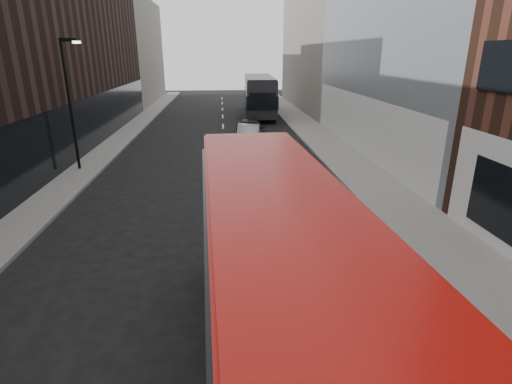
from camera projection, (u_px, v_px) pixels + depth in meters
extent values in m
cube|color=slate|center=(321.00, 140.00, 30.74)|extent=(3.00, 80.00, 0.15)
cube|color=slate|center=(115.00, 143.00, 29.50)|extent=(2.00, 80.00, 0.15)
cube|color=silver|center=(361.00, 125.00, 26.51)|extent=(0.35, 21.00, 3.80)
cube|color=slate|center=(320.00, 29.00, 45.98)|extent=(5.00, 24.00, 18.00)
cube|color=black|center=(76.00, 45.00, 31.64)|extent=(5.00, 24.00, 14.00)
cube|color=slate|center=(133.00, 52.00, 52.49)|extent=(5.00, 20.00, 13.00)
cylinder|color=black|center=(70.00, 106.00, 21.71)|extent=(0.16, 0.16, 7.00)
cube|color=black|center=(68.00, 40.00, 20.62)|extent=(0.90, 0.15, 0.18)
cube|color=#FFF2CC|center=(77.00, 42.00, 20.69)|extent=(0.35, 0.22, 0.12)
cube|color=#9B0D09|center=(278.00, 297.00, 7.14)|extent=(2.86, 10.58, 3.81)
cube|color=black|center=(277.00, 326.00, 7.34)|extent=(2.98, 10.64, 1.05)
cube|color=black|center=(279.00, 247.00, 6.81)|extent=(2.98, 10.64, 1.05)
cube|color=black|center=(246.00, 212.00, 12.23)|extent=(2.03, 0.17, 1.33)
cube|color=#9B0D09|center=(280.00, 195.00, 6.50)|extent=(2.75, 10.16, 0.12)
cylinder|color=black|center=(216.00, 286.00, 10.75)|extent=(0.33, 0.97, 0.95)
cylinder|color=black|center=(292.00, 280.00, 11.00)|extent=(0.33, 0.97, 0.95)
cube|color=black|center=(259.00, 94.00, 42.57)|extent=(3.37, 12.65, 3.53)
cube|color=black|center=(259.00, 96.00, 42.65)|extent=(3.49, 12.70, 1.25)
cube|color=black|center=(263.00, 102.00, 36.65)|extent=(2.42, 0.18, 1.60)
cube|color=black|center=(257.00, 90.00, 48.53)|extent=(2.42, 0.18, 1.60)
cube|color=black|center=(259.00, 77.00, 41.98)|extent=(3.24, 12.14, 0.12)
cylinder|color=black|center=(247.00, 105.00, 46.85)|extent=(0.39, 1.15, 1.14)
cylinder|color=black|center=(268.00, 105.00, 46.96)|extent=(0.39, 1.15, 1.14)
cylinder|color=black|center=(248.00, 116.00, 39.28)|extent=(0.39, 1.15, 1.14)
cylinder|color=black|center=(274.00, 115.00, 39.39)|extent=(0.39, 1.15, 1.14)
imported|color=black|center=(305.00, 178.00, 19.00)|extent=(2.09, 4.61, 1.54)
imported|color=gray|center=(248.00, 135.00, 28.92)|extent=(2.13, 4.68, 1.49)
imported|color=black|center=(251.00, 130.00, 31.35)|extent=(2.43, 5.02, 1.41)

